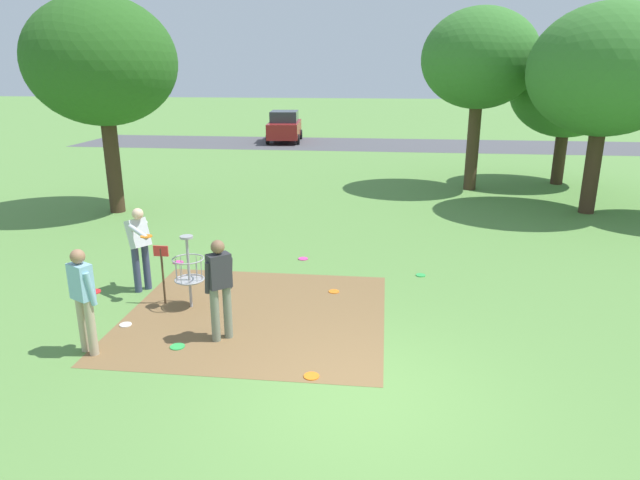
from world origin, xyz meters
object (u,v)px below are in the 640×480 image
object	(u,v)px
frisbee_far_right	(178,262)
frisbee_mid_grass	(311,376)
frisbee_scattered_b	(334,292)
tree_near_left	(607,71)
frisbee_near_basket	(421,275)
tree_mid_right	(480,59)
player_foreground_watching	(139,244)
player_throwing	(220,284)
frisbee_by_tee	(126,325)
parked_car_leftmost	(285,126)
tree_mid_left	(102,62)
frisbee_scattered_a	(177,347)
player_waiting_left	(83,296)
frisbee_far_left	(303,259)
disc_golf_basket	(186,269)
tree_near_right	(568,89)

from	to	relation	value
frisbee_far_right	frisbee_mid_grass	bearing A→B (deg)	-50.86
frisbee_scattered_b	tree_near_left	bearing A→B (deg)	45.43
frisbee_near_basket	tree_mid_right	world-z (taller)	tree_mid_right
player_foreground_watching	frisbee_scattered_b	bearing A→B (deg)	5.29
player_foreground_watching	player_throwing	size ratio (longest dim) A/B	1.00
frisbee_far_right	frisbee_near_basket	bearing A→B (deg)	-2.03
frisbee_scattered_b	player_throwing	bearing A→B (deg)	-126.64
frisbee_by_tee	parked_car_leftmost	world-z (taller)	parked_car_leftmost
frisbee_mid_grass	parked_car_leftmost	distance (m)	27.23
player_foreground_watching	tree_mid_left	distance (m)	7.83
frisbee_scattered_b	tree_near_left	world-z (taller)	tree_near_left
frisbee_mid_grass	frisbee_near_basket	bearing A→B (deg)	67.46
frisbee_by_tee	frisbee_scattered_a	size ratio (longest dim) A/B	0.87
player_waiting_left	frisbee_far_left	bearing A→B (deg)	60.96
player_throwing	frisbee_scattered_b	world-z (taller)	player_throwing
frisbee_by_tee	frisbee_far_left	distance (m)	4.61
disc_golf_basket	tree_near_right	distance (m)	16.70
frisbee_near_basket	tree_near_left	xyz separation A→B (m)	(5.41, 6.17, 4.21)
frisbee_scattered_a	tree_mid_left	bearing A→B (deg)	121.21
player_waiting_left	tree_mid_right	world-z (taller)	tree_mid_right
tree_near_left	parked_car_leftmost	size ratio (longest dim) A/B	1.41
player_foreground_watching	parked_car_leftmost	world-z (taller)	parked_car_leftmost
frisbee_far_left	player_waiting_left	bearing A→B (deg)	-119.04
frisbee_far_right	tree_mid_right	xyz separation A→B (m)	(7.81, 9.15, 4.58)
player_foreground_watching	frisbee_scattered_a	bearing A→B (deg)	-55.51
frisbee_near_basket	player_throwing	bearing A→B (deg)	-135.66
frisbee_near_basket	tree_near_left	distance (m)	9.22
frisbee_scattered_a	frisbee_scattered_b	world-z (taller)	same
frisbee_scattered_a	tree_near_right	xyz separation A→B (m)	(9.86, 14.47, 3.54)
player_waiting_left	frisbee_scattered_a	world-z (taller)	player_waiting_left
tree_mid_right	player_waiting_left	bearing A→B (deg)	-119.79
tree_near_left	frisbee_scattered_b	bearing A→B (deg)	-134.57
tree_near_left	parked_car_leftmost	bearing A→B (deg)	127.44
frisbee_far_left	frisbee_scattered_a	world-z (taller)	same
parked_car_leftmost	frisbee_near_basket	bearing A→B (deg)	-72.65
frisbee_by_tee	frisbee_far_left	world-z (taller)	same
parked_car_leftmost	frisbee_by_tee	bearing A→B (deg)	-86.08
player_foreground_watching	tree_near_right	bearing A→B (deg)	47.06
tree_near_right	frisbee_far_right	bearing A→B (deg)	-136.96
player_waiting_left	tree_mid_right	bearing A→B (deg)	60.21
frisbee_far_left	tree_mid_left	world-z (taller)	tree_mid_left
tree_mid_left	frisbee_near_basket	bearing A→B (deg)	-26.79
player_throwing	frisbee_by_tee	xyz separation A→B (m)	(-1.82, 0.29, -0.96)
disc_golf_basket	frisbee_scattered_b	distance (m)	2.93
player_throwing	tree_near_right	xyz separation A→B (m)	(9.22, 14.10, 2.59)
player_throwing	parked_car_leftmost	bearing A→B (deg)	97.89
frisbee_scattered_a	tree_mid_left	world-z (taller)	tree_mid_left
tree_near_left	tree_mid_right	bearing A→B (deg)	134.41
player_throwing	frisbee_far_right	size ratio (longest dim) A/B	7.10
player_waiting_left	frisbee_mid_grass	distance (m)	3.69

